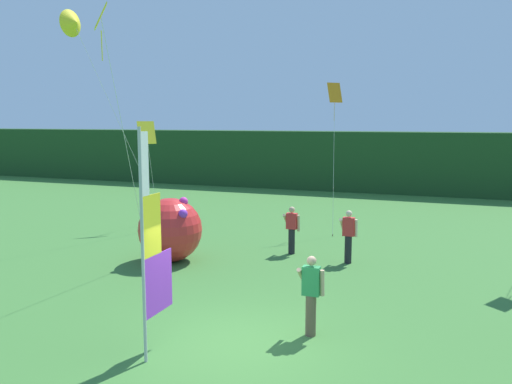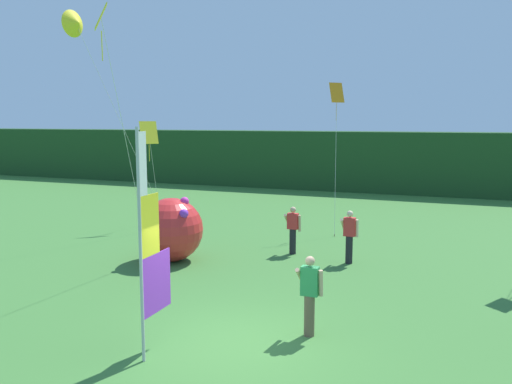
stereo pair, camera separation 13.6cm
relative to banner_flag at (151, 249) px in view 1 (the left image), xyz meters
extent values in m
plane|color=#3D7533|center=(1.30, 1.04, -2.08)|extent=(120.00, 120.00, 0.00)
cube|color=#1E421E|center=(1.30, 25.01, -0.21)|extent=(80.00, 2.40, 3.73)
cylinder|color=#B7B7BC|center=(0.00, -0.29, 0.09)|extent=(0.06, 0.06, 4.34)
cube|color=purple|center=(0.00, 0.22, -0.72)|extent=(0.02, 0.97, 1.16)
cube|color=yellow|center=(0.00, 0.04, 0.44)|extent=(0.02, 0.60, 1.16)
cube|color=white|center=(0.00, -0.15, 1.60)|extent=(0.02, 0.23, 1.16)
cylinder|color=black|center=(2.23, 7.77, -1.64)|extent=(0.22, 0.22, 0.87)
cube|color=red|center=(2.23, 7.77, -0.91)|extent=(0.36, 0.20, 0.58)
sphere|color=beige|center=(2.23, 7.77, -0.50)|extent=(0.20, 0.20, 0.20)
cylinder|color=beige|center=(2.00, 7.83, -0.85)|extent=(0.09, 0.48, 0.42)
cylinder|color=beige|center=(2.46, 7.77, -0.95)|extent=(0.09, 0.14, 0.56)
cylinder|color=brown|center=(2.56, 1.95, -1.64)|extent=(0.22, 0.22, 0.87)
cube|color=#2D8E4C|center=(2.56, 1.95, -0.91)|extent=(0.36, 0.20, 0.61)
sphere|color=tan|center=(2.56, 1.95, -0.48)|extent=(0.20, 0.20, 0.20)
cylinder|color=tan|center=(2.33, 2.01, -0.83)|extent=(0.09, 0.48, 0.42)
cylinder|color=tan|center=(2.79, 1.96, -0.93)|extent=(0.09, 0.14, 0.56)
cylinder|color=black|center=(0.24, 8.26, -1.66)|extent=(0.22, 0.22, 0.85)
cube|color=red|center=(0.24, 8.26, -0.96)|extent=(0.36, 0.20, 0.53)
sphere|color=tan|center=(0.24, 8.26, -0.58)|extent=(0.20, 0.20, 0.20)
cylinder|color=tan|center=(0.01, 8.32, -0.93)|extent=(0.09, 0.48, 0.42)
cylinder|color=tan|center=(0.47, 8.26, -1.02)|extent=(0.09, 0.14, 0.56)
sphere|color=red|center=(-3.09, 6.01, -1.07)|extent=(2.02, 2.02, 2.02)
sphere|color=purple|center=(-2.41, 5.62, -0.44)|extent=(0.28, 0.28, 0.28)
sphere|color=orange|center=(-3.59, 5.51, -0.35)|extent=(0.28, 0.28, 0.28)
sphere|color=#DB33A8|center=(-2.68, 6.15, -0.16)|extent=(0.28, 0.28, 0.28)
cylinder|color=brown|center=(0.96, 11.36, -2.04)|extent=(0.03, 0.03, 0.08)
cylinder|color=silver|center=(0.80, 12.02, 0.69)|extent=(0.33, 1.32, 5.54)
cube|color=orange|center=(0.64, 12.67, 3.45)|extent=(0.59, 0.59, 0.79)
cylinder|color=orange|center=(0.64, 12.67, 2.69)|extent=(0.02, 0.02, 0.70)
cylinder|color=brown|center=(-6.98, 11.64, -2.04)|extent=(0.03, 0.03, 0.08)
cylinder|color=silver|center=(-6.85, 11.08, -0.11)|extent=(0.27, 1.15, 3.95)
cube|color=yellow|center=(-6.72, 10.51, 1.86)|extent=(0.78, 0.78, 0.93)
cylinder|color=yellow|center=(-6.72, 10.51, 1.01)|extent=(0.02, 0.02, 0.70)
cylinder|color=brown|center=(-5.93, 10.58, -2.04)|extent=(0.03, 0.03, 0.08)
cylinder|color=silver|center=(-6.58, 8.75, 1.80)|extent=(1.30, 3.66, 7.76)
cone|color=yellow|center=(-7.22, 6.93, 5.67)|extent=(0.49, 0.97, 0.94)
cylinder|color=brown|center=(-3.94, 6.02, -2.04)|extent=(0.03, 0.03, 0.08)
cylinder|color=silver|center=(-3.38, 4.28, 1.37)|extent=(1.13, 3.50, 6.90)
cube|color=yellow|center=(-2.82, 2.54, 4.81)|extent=(0.53, 0.55, 0.60)
cylinder|color=yellow|center=(-2.82, 2.54, 4.13)|extent=(0.02, 0.02, 0.70)
camera|label=1|loc=(5.16, -8.17, 2.38)|focal=36.70mm
camera|label=2|loc=(5.29, -8.12, 2.38)|focal=36.70mm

